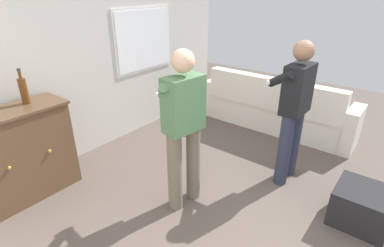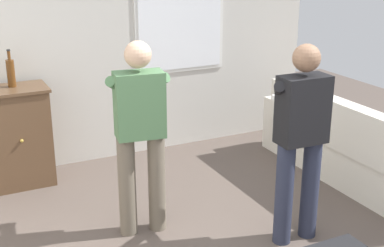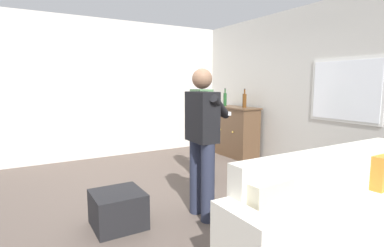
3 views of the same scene
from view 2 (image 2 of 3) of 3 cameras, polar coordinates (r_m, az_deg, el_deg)
name	(u,v)px [view 2 (image 2 of 3)]	position (r m, az deg, el deg)	size (l,w,h in m)	color
wall_back_with_window	(108,38)	(6.11, -8.95, 9.04)	(5.20, 0.15, 2.80)	beige
couch	(348,151)	(5.82, 16.27, -2.79)	(0.57, 2.50, 0.90)	silver
bottle_wine_green	(11,72)	(5.63, -18.77, 5.19)	(0.08, 0.08, 0.38)	#593314
person_standing_left	(140,130)	(4.45, -5.57, -0.65)	(0.55, 0.50, 1.68)	#6B6051
person_standing_right	(300,135)	(4.39, 11.47, -1.22)	(0.56, 0.48, 1.68)	#282D42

